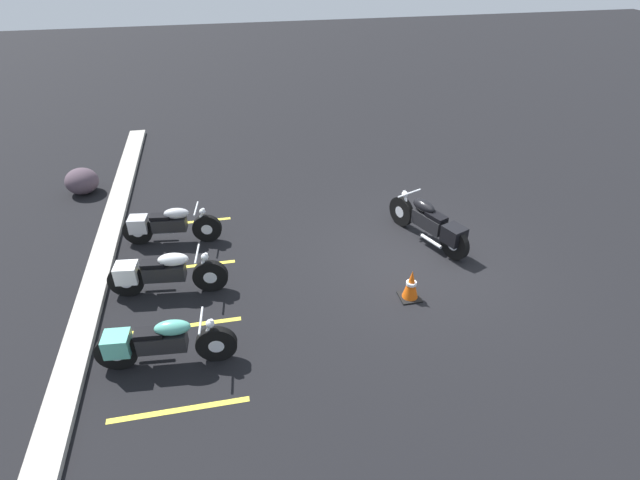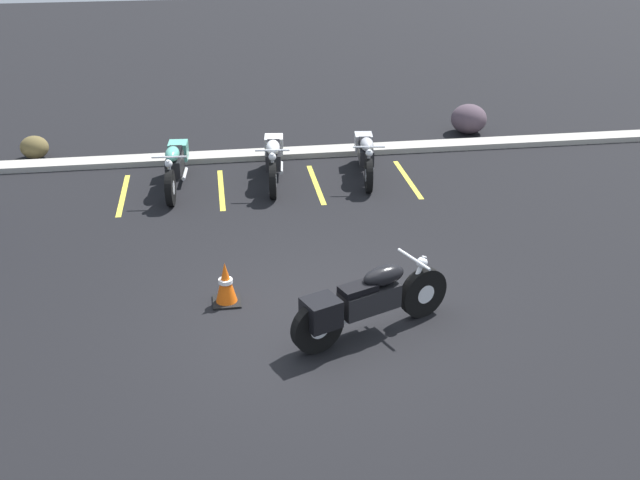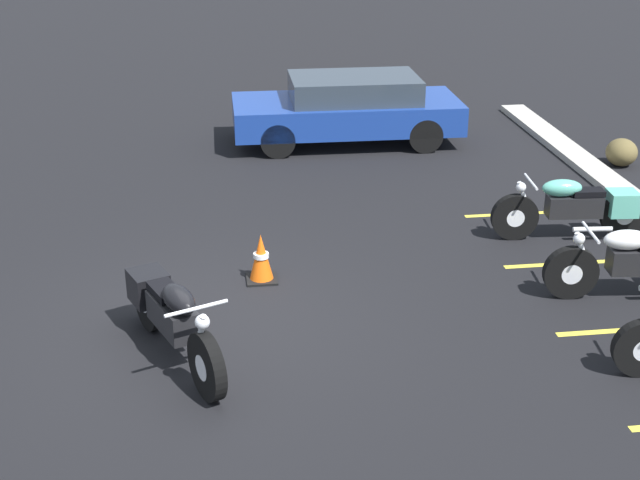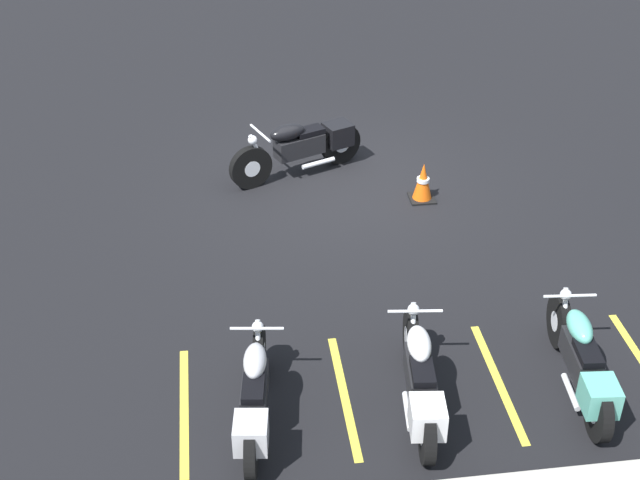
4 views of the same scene
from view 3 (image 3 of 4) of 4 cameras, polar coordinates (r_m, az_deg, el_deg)
name	(u,v)px [view 3 (image 3 of 4)]	position (r m, az deg, el deg)	size (l,w,h in m)	color
ground	(216,327)	(10.55, -6.67, -5.55)	(60.00, 60.00, 0.00)	black
motorcycle_black_featured	(171,314)	(9.81, -9.54, -4.72)	(2.28, 1.13, 0.95)	black
parked_bike_0	(578,207)	(13.24, 16.21, 2.04)	(0.64, 2.27, 0.89)	black
car_blue	(348,108)	(17.17, 1.82, 8.45)	(1.87, 4.33, 1.29)	black
landscape_rock_1	(622,152)	(16.80, 18.74, 5.34)	(0.55, 0.60, 0.49)	brown
traffic_cone	(261,259)	(11.51, -3.79, -1.21)	(0.40, 0.40, 0.64)	black
stall_line_0	(531,213)	(14.17, 13.35, 1.69)	(0.10, 2.10, 0.00)	gold
stall_line_1	(579,263)	(12.59, 16.24, -1.41)	(0.10, 2.10, 0.00)	gold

